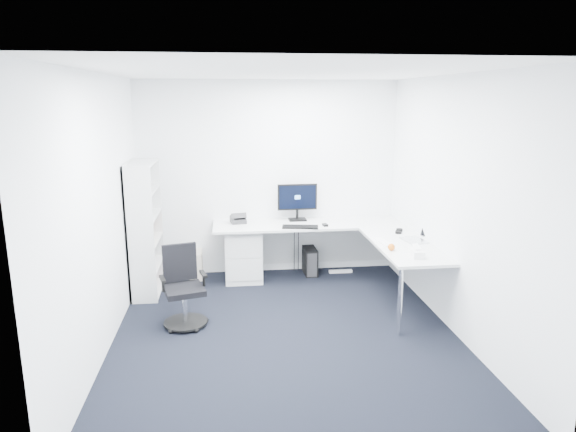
{
  "coord_description": "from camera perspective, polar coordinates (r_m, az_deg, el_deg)",
  "views": [
    {
      "loc": [
        -0.57,
        -5.0,
        2.47
      ],
      "look_at": [
        0.15,
        1.05,
        1.05
      ],
      "focal_mm": 32.0,
      "sensor_mm": 36.0,
      "label": 1
    }
  ],
  "objects": [
    {
      "name": "ground",
      "position": [
        5.61,
        -0.26,
        -13.02
      ],
      "size": [
        4.2,
        4.2,
        0.0
      ],
      "primitive_type": "plane",
      "color": "black"
    },
    {
      "name": "l_desk",
      "position": [
        6.82,
        3.0,
        -4.65
      ],
      "size": [
        2.67,
        1.49,
        0.78
      ],
      "primitive_type": null,
      "color": "silver",
      "rests_on": "ground"
    },
    {
      "name": "drawer_pedestal",
      "position": [
        7.12,
        -4.99,
        -3.99
      ],
      "size": [
        0.5,
        0.62,
        0.77
      ],
      "primitive_type": "cube",
      "color": "silver",
      "rests_on": "ground"
    },
    {
      "name": "white_keyboard",
      "position": [
        6.21,
        10.57,
        -2.85
      ],
      "size": [
        0.14,
        0.38,
        0.01
      ],
      "primitive_type": "cube",
      "rotation": [
        0.0,
        0.0,
        0.09
      ],
      "color": "white",
      "rests_on": "l_desk"
    },
    {
      "name": "mouse",
      "position": [
        6.89,
        4.15,
        -1.0
      ],
      "size": [
        0.07,
        0.1,
        0.03
      ],
      "primitive_type": "cube",
      "rotation": [
        0.0,
        0.0,
        0.16
      ],
      "color": "black",
      "rests_on": "l_desk"
    },
    {
      "name": "orange_fruit",
      "position": [
        5.9,
        11.41,
        -3.41
      ],
      "size": [
        0.08,
        0.08,
        0.08
      ],
      "primitive_type": "sphere",
      "color": "#D36312",
      "rests_on": "l_desk"
    },
    {
      "name": "wall_left",
      "position": [
        5.27,
        -20.11,
        0.04
      ],
      "size": [
        0.02,
        4.2,
        2.7
      ],
      "primitive_type": "cube",
      "color": "white",
      "rests_on": "ground"
    },
    {
      "name": "wall_back",
      "position": [
        7.21,
        -2.17,
        4.17
      ],
      "size": [
        3.6,
        0.02,
        2.7
      ],
      "primitive_type": "cube",
      "color": "white",
      "rests_on": "ground"
    },
    {
      "name": "wall_right",
      "position": [
        5.65,
        18.19,
        1.01
      ],
      "size": [
        0.02,
        4.2,
        2.7
      ],
      "primitive_type": "cube",
      "color": "white",
      "rests_on": "ground"
    },
    {
      "name": "tissue_box",
      "position": [
        5.74,
        14.06,
        -4.02
      ],
      "size": [
        0.13,
        0.23,
        0.08
      ],
      "primitive_type": "cube",
      "rotation": [
        0.0,
        0.0,
        -0.05
      ],
      "color": "white",
      "rests_on": "l_desk"
    },
    {
      "name": "bookshelf",
      "position": [
        6.74,
        -15.59,
        -1.34
      ],
      "size": [
        0.33,
        0.85,
        1.69
      ],
      "primitive_type": null,
      "color": "silver",
      "rests_on": "ground"
    },
    {
      "name": "desk_phone",
      "position": [
        7.07,
        -5.56,
        -0.2
      ],
      "size": [
        0.23,
        0.23,
        0.14
      ],
      "primitive_type": null,
      "rotation": [
        0.0,
        0.0,
        0.17
      ],
      "color": "#2A2A2C",
      "rests_on": "l_desk"
    },
    {
      "name": "headphones",
      "position": [
        6.71,
        12.23,
        -1.56
      ],
      "size": [
        0.19,
        0.23,
        0.05
      ],
      "primitive_type": null,
      "rotation": [
        0.0,
        0.0,
        -0.42
      ],
      "color": "black",
      "rests_on": "l_desk"
    },
    {
      "name": "ceiling",
      "position": [
        5.04,
        -0.3,
        15.73
      ],
      "size": [
        4.2,
        4.2,
        0.0
      ],
      "primitive_type": "plane",
      "color": "white"
    },
    {
      "name": "task_chair",
      "position": [
        5.74,
        -11.48,
        -7.82
      ],
      "size": [
        0.61,
        0.61,
        0.89
      ],
      "primitive_type": null,
      "rotation": [
        0.0,
        0.0,
        0.27
      ],
      "color": "black",
      "rests_on": "ground"
    },
    {
      "name": "wall_front",
      "position": [
        3.16,
        4.07,
        -7.65
      ],
      "size": [
        3.6,
        0.02,
        2.7
      ],
      "primitive_type": "cube",
      "color": "white",
      "rests_on": "ground"
    },
    {
      "name": "black_pc_tower",
      "position": [
        7.34,
        2.45,
        -5.01
      ],
      "size": [
        0.18,
        0.39,
        0.37
      ],
      "primitive_type": "cube",
      "rotation": [
        0.0,
        0.0,
        0.02
      ],
      "color": "black",
      "rests_on": "ground"
    },
    {
      "name": "black_keyboard",
      "position": [
        6.79,
        1.37,
        -1.22
      ],
      "size": [
        0.49,
        0.24,
        0.02
      ],
      "primitive_type": "cube",
      "rotation": [
        0.0,
        0.0,
        -0.17
      ],
      "color": "black",
      "rests_on": "l_desk"
    },
    {
      "name": "beige_pc_tower",
      "position": [
        7.31,
        -10.2,
        -5.29
      ],
      "size": [
        0.18,
        0.4,
        0.37
      ],
      "primitive_type": "cube",
      "rotation": [
        0.0,
        0.0,
        0.02
      ],
      "color": "#BEB3A2",
      "rests_on": "ground"
    },
    {
      "name": "monitor",
      "position": [
        7.14,
        1.06,
        1.59
      ],
      "size": [
        0.56,
        0.19,
        0.53
      ],
      "primitive_type": null,
      "rotation": [
        0.0,
        0.0,
        0.03
      ],
      "color": "black",
      "rests_on": "l_desk"
    },
    {
      "name": "power_strip",
      "position": [
        7.46,
        5.86,
        -6.14
      ],
      "size": [
        0.34,
        0.06,
        0.04
      ],
      "primitive_type": "cube",
      "rotation": [
        0.0,
        0.0,
        -0.01
      ],
      "color": "white",
      "rests_on": "ground"
    },
    {
      "name": "laptop",
      "position": [
        6.32,
        13.87,
        -1.67
      ],
      "size": [
        0.38,
        0.38,
        0.24
      ],
      "primitive_type": null,
      "rotation": [
        0.0,
        0.0,
        0.16
      ],
      "color": "silver",
      "rests_on": "l_desk"
    }
  ]
}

